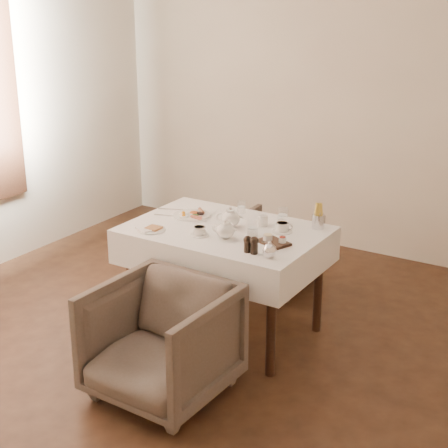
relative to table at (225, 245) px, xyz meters
name	(u,v)px	position (x,y,z in m)	size (l,w,h in m)	color
table	(225,245)	(0.00, 0.00, 0.00)	(1.28, 0.88, 0.75)	black
armchair_near	(161,342)	(0.10, -0.85, -0.30)	(0.73, 0.75, 0.68)	#50453B
armchair_far	(274,251)	(-0.09, 0.87, -0.35)	(0.61, 0.63, 0.57)	#50453B
breakfast_plate	(192,215)	(-0.33, 0.10, 0.13)	(0.26, 0.26, 0.03)	white
side_plate	(150,229)	(-0.39, -0.29, 0.12)	(0.20, 0.18, 0.02)	white
teapot_centre	(230,217)	(0.01, 0.05, 0.19)	(0.17, 0.14, 0.14)	white
teapot_front	(225,229)	(0.10, -0.16, 0.18)	(0.16, 0.13, 0.13)	white
creamer	(263,221)	(0.19, 0.18, 0.15)	(0.06, 0.06, 0.07)	white
teacup_near	(200,231)	(-0.07, -0.20, 0.14)	(0.12, 0.12, 0.06)	white
teacup_far	(282,228)	(0.35, 0.14, 0.15)	(0.13, 0.13, 0.06)	white
glass_left	(241,207)	(-0.07, 0.34, 0.16)	(0.06, 0.06, 0.09)	silver
glass_mid	(253,228)	(0.22, -0.02, 0.17)	(0.07, 0.07, 0.10)	silver
glass_right	(283,215)	(0.27, 0.31, 0.17)	(0.07, 0.07, 0.10)	silver
condiment_board	(274,241)	(0.41, -0.08, 0.13)	(0.23, 0.19, 0.05)	black
pepper_mill_left	(248,244)	(0.34, -0.29, 0.17)	(0.05, 0.05, 0.10)	black
pepper_mill_right	(254,245)	(0.39, -0.29, 0.17)	(0.05, 0.05, 0.11)	black
silver_pot	(270,249)	(0.49, -0.29, 0.17)	(0.10, 0.08, 0.11)	white
fries_cup	(318,217)	(0.52, 0.33, 0.19)	(0.08, 0.08, 0.17)	silver
cutlery_fork	(172,209)	(-0.53, 0.14, 0.12)	(0.02, 0.20, 0.00)	silver
cutlery_knife	(168,216)	(-0.47, 0.01, 0.12)	(0.02, 0.20, 0.00)	silver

